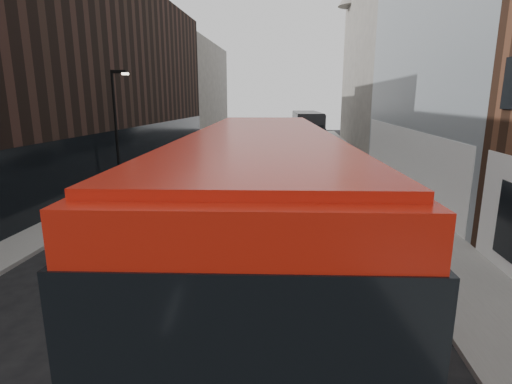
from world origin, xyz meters
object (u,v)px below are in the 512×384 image
(car_a, at_px, (322,179))
(car_c, at_px, (291,161))
(street_lamp, at_px, (117,122))
(car_b, at_px, (306,178))
(red_bus, at_px, (262,228))
(grey_bus, at_px, (307,128))

(car_a, relative_size, car_c, 0.79)
(street_lamp, height_order, car_a, street_lamp)
(street_lamp, relative_size, car_b, 1.49)
(street_lamp, relative_size, car_a, 1.93)
(car_a, relative_size, car_b, 0.77)
(red_bus, bearing_deg, car_b, 81.27)
(street_lamp, height_order, car_b, street_lamp)
(car_a, bearing_deg, street_lamp, -169.22)
(street_lamp, xyz_separation_m, car_a, (12.27, 2.00, -3.56))
(grey_bus, height_order, car_b, grey_bus)
(street_lamp, bearing_deg, car_a, 9.26)
(street_lamp, distance_m, car_c, 14.11)
(red_bus, height_order, car_c, red_bus)
(red_bus, bearing_deg, grey_bus, 83.42)
(red_bus, relative_size, grey_bus, 0.96)
(street_lamp, xyz_separation_m, car_b, (11.24, 1.33, -3.41))
(car_a, bearing_deg, red_bus, -96.96)
(street_lamp, bearing_deg, car_b, 6.75)
(street_lamp, height_order, grey_bus, street_lamp)
(red_bus, xyz_separation_m, car_c, (0.40, 23.62, -2.04))
(car_a, xyz_separation_m, car_c, (-2.06, 7.09, 0.05))
(street_lamp, distance_m, red_bus, 17.59)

